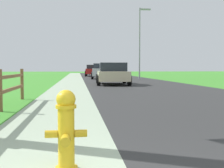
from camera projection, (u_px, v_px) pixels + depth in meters
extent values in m
plane|color=#40912D|center=(83.00, 80.00, 26.42)|extent=(120.00, 120.00, 0.00)
cube|color=#2E2E2E|center=(118.00, 79.00, 28.81)|extent=(7.00, 66.00, 0.01)
cube|color=#A2B497|center=(52.00, 79.00, 28.04)|extent=(6.00, 66.00, 0.01)
cube|color=#40912D|center=(36.00, 79.00, 27.87)|extent=(5.00, 66.00, 0.00)
cylinder|color=yellow|center=(66.00, 137.00, 3.14)|extent=(0.18, 0.18, 0.71)
cylinder|color=yellow|center=(67.00, 168.00, 3.16)|extent=(0.24, 0.24, 0.03)
cylinder|color=yellow|center=(66.00, 106.00, 3.12)|extent=(0.22, 0.22, 0.03)
sphere|color=yellow|center=(66.00, 99.00, 3.12)|extent=(0.21, 0.21, 0.21)
cube|color=gold|center=(66.00, 93.00, 3.11)|extent=(0.04, 0.04, 0.04)
cylinder|color=gold|center=(51.00, 134.00, 3.12)|extent=(0.14, 0.08, 0.08)
cylinder|color=gold|center=(81.00, 133.00, 3.15)|extent=(0.14, 0.08, 0.08)
cylinder|color=gold|center=(66.00, 141.00, 2.97)|extent=(0.10, 0.16, 0.10)
cylinder|color=brown|center=(0.00, 91.00, 7.23)|extent=(0.11, 0.11, 1.07)
cylinder|color=brown|center=(22.00, 84.00, 10.10)|extent=(0.11, 0.11, 1.07)
cube|color=#C6B793|center=(112.00, 76.00, 19.28)|extent=(2.13, 4.58, 0.60)
cube|color=#1E232B|center=(113.00, 67.00, 19.03)|extent=(1.78, 2.20, 0.55)
cylinder|color=black|center=(129.00, 80.00, 17.98)|extent=(0.25, 0.66, 0.65)
cylinder|color=black|center=(99.00, 80.00, 17.84)|extent=(0.25, 0.66, 0.65)
cylinder|color=black|center=(124.00, 79.00, 20.75)|extent=(0.25, 0.66, 0.65)
cylinder|color=black|center=(98.00, 79.00, 20.62)|extent=(0.25, 0.66, 0.65)
cube|color=#B7BABF|center=(102.00, 72.00, 29.22)|extent=(2.15, 4.41, 0.74)
cube|color=#1E232B|center=(102.00, 66.00, 29.26)|extent=(1.77, 1.97, 0.49)
cylinder|color=black|center=(112.00, 76.00, 27.96)|extent=(0.26, 0.73, 0.72)
cylinder|color=black|center=(92.00, 76.00, 27.86)|extent=(0.26, 0.73, 0.72)
cylinder|color=black|center=(111.00, 75.00, 30.62)|extent=(0.26, 0.73, 0.72)
cylinder|color=black|center=(93.00, 75.00, 30.51)|extent=(0.26, 0.73, 0.72)
cube|color=maroon|center=(93.00, 71.00, 38.71)|extent=(2.19, 4.89, 0.66)
cube|color=#1E232B|center=(93.00, 67.00, 38.43)|extent=(1.80, 2.48, 0.51)
cylinder|color=black|center=(100.00, 73.00, 37.30)|extent=(0.27, 0.76, 0.75)
cylinder|color=black|center=(86.00, 74.00, 37.21)|extent=(0.27, 0.76, 0.75)
cylinder|color=black|center=(100.00, 73.00, 40.25)|extent=(0.27, 0.76, 0.75)
cylinder|color=black|center=(87.00, 73.00, 40.16)|extent=(0.27, 0.76, 0.75)
cube|color=white|center=(94.00, 70.00, 49.02)|extent=(1.94, 4.73, 0.69)
cube|color=#1E232B|center=(94.00, 67.00, 49.02)|extent=(1.66, 2.62, 0.47)
cylinder|color=black|center=(100.00, 72.00, 47.67)|extent=(0.24, 0.74, 0.73)
cylinder|color=black|center=(89.00, 72.00, 47.51)|extent=(0.24, 0.74, 0.73)
cylinder|color=black|center=(99.00, 72.00, 50.56)|extent=(0.24, 0.74, 0.73)
cylinder|color=black|center=(89.00, 72.00, 50.40)|extent=(0.24, 0.74, 0.73)
cylinder|color=gray|center=(140.00, 43.00, 29.02)|extent=(0.14, 0.14, 7.06)
cube|color=#999999|center=(145.00, 9.00, 28.90)|extent=(1.10, 0.20, 0.14)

